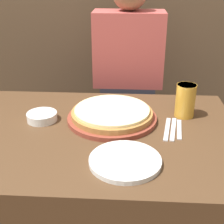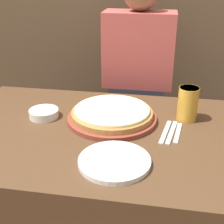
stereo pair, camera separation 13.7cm
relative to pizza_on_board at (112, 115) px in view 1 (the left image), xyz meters
The scene contains 9 objects.
dining_table 0.41m from the pizza_on_board, 127.11° to the right, with size 1.24×0.84×0.73m.
pizza_on_board is the anchor object (origin of this frame).
beer_glass 0.34m from the pizza_on_board, 11.31° to the left, with size 0.09×0.09×0.15m.
dinner_plate 0.34m from the pizza_on_board, 78.75° to the right, with size 0.25×0.25×0.02m.
side_bowl 0.31m from the pizza_on_board, behind, with size 0.13×0.13×0.04m.
fork 0.25m from the pizza_on_board, 17.22° to the right, with size 0.05×0.20×0.00m.
dinner_knife 0.27m from the pizza_on_board, 15.66° to the right, with size 0.05×0.20×0.00m.
spoon 0.30m from the pizza_on_board, 14.35° to the right, with size 0.04×0.17×0.00m.
diner_person 0.55m from the pizza_on_board, 83.40° to the left, with size 0.40×0.20×1.33m.
Camera 1 is at (0.15, -1.14, 1.36)m, focal length 50.00 mm.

